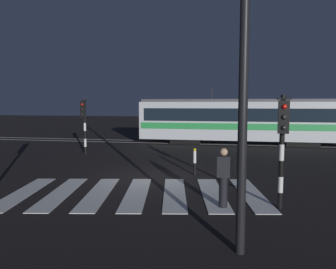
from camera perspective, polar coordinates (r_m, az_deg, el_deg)
ground_plane at (r=13.70m, az=-2.20°, el=-7.14°), size 120.00×120.00×0.00m
rail_near at (r=24.44m, az=3.81°, el=-1.58°), size 80.00×0.12×0.03m
rail_far at (r=25.85m, az=4.22°, el=-1.20°), size 80.00×0.12×0.03m
crosswalk_zebra at (r=11.23m, az=-5.36°, el=-9.92°), size 8.80×5.50×0.02m
traffic_light_corner_far_left at (r=19.68m, az=-14.09°, el=2.73°), size 0.36×0.42×3.21m
traffic_light_corner_near_right at (r=9.71m, az=18.90°, el=-0.01°), size 0.36×0.42×3.19m
tram at (r=24.81m, az=12.47°, el=2.42°), size 14.89×2.58×4.15m
pedestrian_waiting_at_kerb at (r=9.65m, az=9.40°, el=-7.20°), size 0.36×0.24×1.71m
bollard_island_edge at (r=13.91m, az=4.57°, el=-4.61°), size 0.12×0.12×1.11m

